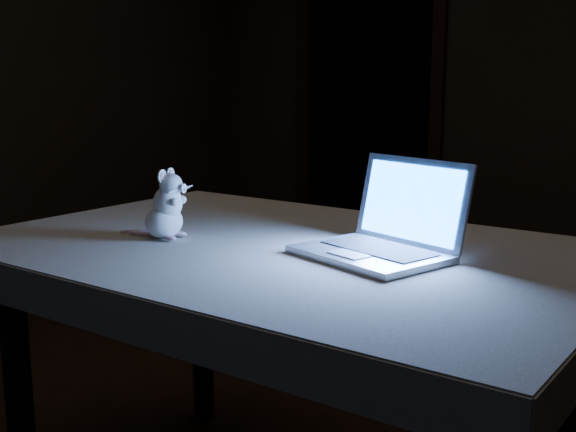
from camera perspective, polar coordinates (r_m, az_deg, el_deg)
The scene contains 6 objects.
back_wall at distance 4.56m, azimuth 19.25°, elevation 11.16°, with size 4.50×0.04×2.60m, color black.
doorway at distance 4.94m, azimuth 6.43°, elevation 8.88°, with size 1.06×0.36×2.13m, color black, non-canonical shape.
table at distance 1.98m, azimuth -0.26°, elevation -13.85°, with size 1.49×0.96×0.80m, color black, non-canonical shape.
tablecloth at distance 1.88m, azimuth -2.96°, elevation -3.52°, with size 1.59×1.06×0.10m, color beige, non-canonical shape.
laptop at distance 1.69m, azimuth 6.54°, elevation 0.47°, with size 0.34×0.30×0.23m, color silver, non-canonical shape.
plush_mouse at distance 1.92m, azimuth -9.82°, elevation 0.94°, with size 0.14×0.14×0.18m, color white, non-canonical shape.
Camera 1 is at (1.07, -1.93, 1.22)m, focal length 45.00 mm.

